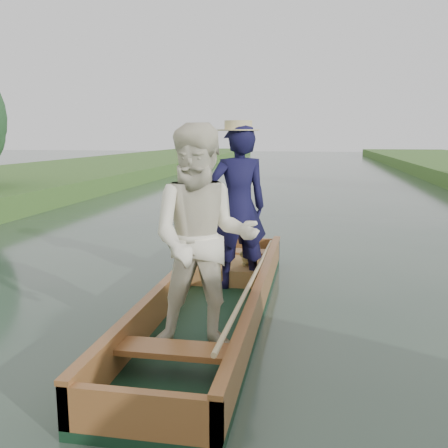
# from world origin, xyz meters

# --- Properties ---
(ground) EXTENTS (120.00, 120.00, 0.00)m
(ground) POSITION_xyz_m (0.00, 0.00, 0.00)
(ground) COLOR #283D30
(ground) RESTS_ON ground
(trees_far) EXTENTS (22.28, 8.80, 4.62)m
(trees_far) POSITION_xyz_m (0.68, 9.02, 2.55)
(trees_far) COLOR #47331E
(trees_far) RESTS_ON ground
(punt) EXTENTS (1.23, 5.00, 2.17)m
(punt) POSITION_xyz_m (0.08, -0.21, 0.83)
(punt) COLOR black
(punt) RESTS_ON ground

